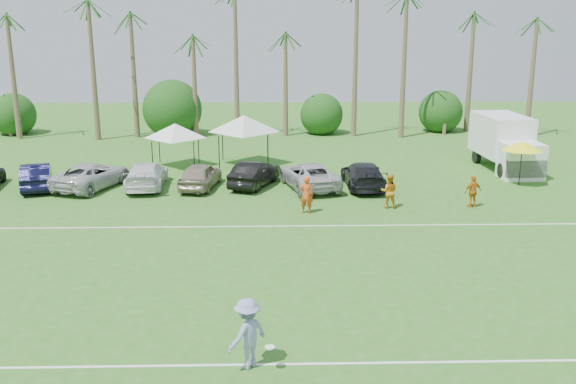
{
  "coord_description": "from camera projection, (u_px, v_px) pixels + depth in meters",
  "views": [
    {
      "loc": [
        1.92,
        -13.38,
        8.86
      ],
      "look_at": [
        2.63,
        13.95,
        1.6
      ],
      "focal_mm": 40.0,
      "sensor_mm": 36.0,
      "label": 1
    }
  ],
  "objects": [
    {
      "name": "palm_tree_10",
      "position": [
        540.0,
        17.0,
        50.08
      ],
      "size": [
        2.4,
        2.4,
        10.9
      ],
      "color": "brown",
      "rests_on": "ground"
    },
    {
      "name": "canopy_tent_left",
      "position": [
        175.0,
        124.0,
        39.91
      ],
      "size": [
        3.95,
        3.95,
        3.2
      ],
      "color": "black",
      "rests_on": "ground"
    },
    {
      "name": "sideline_player_b",
      "position": [
        389.0,
        191.0,
        31.38
      ],
      "size": [
        0.93,
        0.79,
        1.68
      ],
      "primitive_type": "imported",
      "rotation": [
        0.0,
        0.0,
        2.94
      ],
      "color": "orange",
      "rests_on": "ground"
    },
    {
      "name": "parked_car_1",
      "position": [
        36.0,
        176.0,
        35.08
      ],
      "size": [
        2.72,
        4.56,
        1.42
      ],
      "primitive_type": "imported",
      "rotation": [
        0.0,
        0.0,
        3.44
      ],
      "color": "black",
      "rests_on": "ground"
    },
    {
      "name": "box_truck",
      "position": [
        506.0,
        142.0,
        39.36
      ],
      "size": [
        2.73,
        6.49,
        3.29
      ],
      "rotation": [
        0.0,
        0.0,
        0.05
      ],
      "color": "white",
      "rests_on": "ground"
    },
    {
      "name": "palm_tree_6",
      "position": [
        298.0,
        17.0,
        49.6
      ],
      "size": [
        2.4,
        2.4,
        10.9
      ],
      "color": "brown",
      "rests_on": "ground"
    },
    {
      "name": "parked_car_5",
      "position": [
        255.0,
        174.0,
        35.62
      ],
      "size": [
        2.96,
        4.56,
        1.42
      ],
      "primitive_type": "imported",
      "rotation": [
        0.0,
        0.0,
        2.77
      ],
      "color": "black",
      "rests_on": "ground"
    },
    {
      "name": "canopy_tent_right",
      "position": [
        244.0,
        115.0,
        40.29
      ],
      "size": [
        4.6,
        4.6,
        3.72
      ],
      "color": "black",
      "rests_on": "ground"
    },
    {
      "name": "field_lines",
      "position": [
        219.0,
        278.0,
        22.88
      ],
      "size": [
        80.0,
        12.1,
        0.01
      ],
      "color": "white",
      "rests_on": "ground"
    },
    {
      "name": "parked_car_4",
      "position": [
        200.0,
        175.0,
        35.21
      ],
      "size": [
        2.33,
        4.38,
        1.42
      ],
      "primitive_type": "imported",
      "rotation": [
        0.0,
        0.0,
        2.98
      ],
      "color": "gray",
      "rests_on": "ground"
    },
    {
      "name": "bush_tree_0",
      "position": [
        13.0,
        112.0,
        51.89
      ],
      "size": [
        4.0,
        4.0,
        4.0
      ],
      "color": "brown",
      "rests_on": "ground"
    },
    {
      "name": "sideline_player_a",
      "position": [
        306.0,
        195.0,
        30.52
      ],
      "size": [
        0.74,
        0.56,
        1.81
      ],
      "primitive_type": "imported",
      "rotation": [
        0.0,
        0.0,
        2.93
      ],
      "color": "#D64B17",
      "rests_on": "ground"
    },
    {
      "name": "palm_tree_1",
      "position": [
        25.0,
        29.0,
        49.3
      ],
      "size": [
        2.4,
        2.4,
        9.9
      ],
      "color": "brown",
      "rests_on": "ground"
    },
    {
      "name": "market_umbrella",
      "position": [
        522.0,
        146.0,
        35.36
      ],
      "size": [
        2.25,
        2.25,
        2.5
      ],
      "color": "black",
      "rests_on": "ground"
    },
    {
      "name": "bush_tree_1",
      "position": [
        174.0,
        112.0,
        52.22
      ],
      "size": [
        4.0,
        4.0,
        4.0
      ],
      "color": "brown",
      "rests_on": "ground"
    },
    {
      "name": "parked_car_6",
      "position": [
        309.0,
        175.0,
        35.21
      ],
      "size": [
        3.54,
        5.53,
        1.42
      ],
      "primitive_type": "imported",
      "rotation": [
        0.0,
        0.0,
        3.39
      ],
      "color": "#BABBBE",
      "rests_on": "ground"
    },
    {
      "name": "palm_tree_8",
      "position": [
        412.0,
        40.0,
        50.27
      ],
      "size": [
        2.4,
        2.4,
        8.9
      ],
      "color": "brown",
      "rests_on": "ground"
    },
    {
      "name": "palm_tree_3",
      "position": [
        141.0,
        6.0,
        49.08
      ],
      "size": [
        2.4,
        2.4,
        11.9
      ],
      "color": "brown",
      "rests_on": "ground"
    },
    {
      "name": "palm_tree_5",
      "position": [
        246.0,
        29.0,
        49.72
      ],
      "size": [
        2.4,
        2.4,
        9.9
      ],
      "color": "brown",
      "rests_on": "ground"
    },
    {
      "name": "parked_car_2",
      "position": [
        91.0,
        175.0,
        35.21
      ],
      "size": [
        3.95,
        5.6,
        1.42
      ],
      "primitive_type": "imported",
      "rotation": [
        0.0,
        0.0,
        2.8
      ],
      "color": "#BDBDBF",
      "rests_on": "ground"
    },
    {
      "name": "palm_tree_4",
      "position": [
        195.0,
        40.0,
        49.84
      ],
      "size": [
        2.4,
        2.4,
        8.9
      ],
      "color": "brown",
      "rests_on": "ground"
    },
    {
      "name": "palm_tree_7",
      "position": [
        349.0,
        6.0,
        49.48
      ],
      "size": [
        2.4,
        2.4,
        11.9
      ],
      "color": "brown",
      "rests_on": "ground"
    },
    {
      "name": "sideline_player_c",
      "position": [
        473.0,
        191.0,
        31.51
      ],
      "size": [
        1.01,
        0.68,
        1.6
      ],
      "primitive_type": "imported",
      "rotation": [
        0.0,
        0.0,
        3.48
      ],
      "color": "#CA7016",
      "rests_on": "ground"
    },
    {
      "name": "bush_tree_3",
      "position": [
        442.0,
        111.0,
        52.77
      ],
      "size": [
        4.0,
        4.0,
        4.0
      ],
      "color": "brown",
      "rests_on": "ground"
    },
    {
      "name": "parked_car_3",
      "position": [
        146.0,
        175.0,
        35.33
      ],
      "size": [
        2.23,
        4.98,
        1.42
      ],
      "primitive_type": "imported",
      "rotation": [
        0.0,
        0.0,
        3.19
      ],
      "color": "white",
      "rests_on": "ground"
    },
    {
      "name": "palm_tree_9",
      "position": [
        476.0,
        29.0,
        50.17
      ],
      "size": [
        2.4,
        2.4,
        9.9
      ],
      "color": "brown",
      "rests_on": "ground"
    },
    {
      "name": "parked_car_7",
      "position": [
        363.0,
        175.0,
        35.3
      ],
      "size": [
        2.13,
        4.95,
        1.42
      ],
      "primitive_type": "imported",
      "rotation": [
        0.0,
        0.0,
        3.17
      ],
      "color": "black",
      "rests_on": "ground"
    },
    {
      "name": "palm_tree_2",
      "position": [
        90.0,
        17.0,
        49.2
      ],
      "size": [
        2.4,
        2.4,
        10.9
      ],
      "color": "brown",
      "rests_on": "ground"
    },
    {
      "name": "bush_tree_2",
      "position": [
        321.0,
        111.0,
        52.52
      ],
      "size": [
        4.0,
        4.0,
        4.0
      ],
      "color": "brown",
      "rests_on": "ground"
    },
    {
      "name": "frisbee_player",
      "position": [
        248.0,
        334.0,
        16.77
      ],
      "size": [
        1.41,
        1.39,
        1.94
      ],
      "rotation": [
        0.0,
        0.0,
        3.92
      ],
      "color": "#8890C1",
      "rests_on": "ground"
    }
  ]
}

